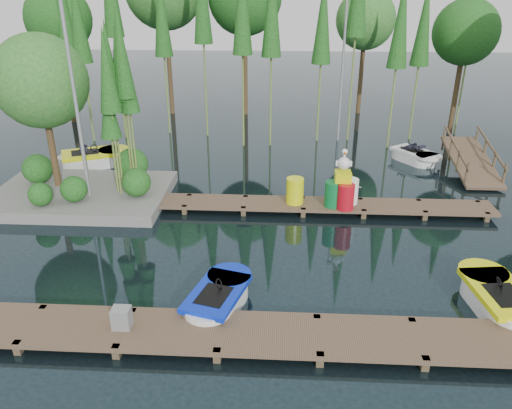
# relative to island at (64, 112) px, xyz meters

# --- Properties ---
(ground_plane) EXTENTS (90.00, 90.00, 0.00)m
(ground_plane) POSITION_rel_island_xyz_m (6.30, -3.29, -3.18)
(ground_plane) COLOR #19282F
(near_dock) EXTENTS (18.00, 1.50, 0.50)m
(near_dock) POSITION_rel_island_xyz_m (6.30, -7.79, -2.95)
(near_dock) COLOR brown
(near_dock) RESTS_ON ground
(far_dock) EXTENTS (15.00, 1.20, 0.50)m
(far_dock) POSITION_rel_island_xyz_m (7.30, -0.79, -2.95)
(far_dock) COLOR brown
(far_dock) RESTS_ON ground
(island) EXTENTS (6.20, 4.20, 6.75)m
(island) POSITION_rel_island_xyz_m (0.00, 0.00, 0.00)
(island) COLOR slate
(island) RESTS_ON ground
(tree_screen) EXTENTS (34.42, 18.53, 10.31)m
(tree_screen) POSITION_rel_island_xyz_m (4.26, 7.31, 2.93)
(tree_screen) COLOR #4A361F
(tree_screen) RESTS_ON ground
(lamp_island) EXTENTS (0.30, 0.30, 7.25)m
(lamp_island) POSITION_rel_island_xyz_m (0.80, -0.79, 1.08)
(lamp_island) COLOR gray
(lamp_island) RESTS_ON ground
(lamp_rear) EXTENTS (0.30, 0.30, 7.25)m
(lamp_rear) POSITION_rel_island_xyz_m (10.30, 7.71, 1.08)
(lamp_rear) COLOR gray
(lamp_rear) RESTS_ON ground
(ramp) EXTENTS (1.50, 3.94, 1.49)m
(ramp) POSITION_rel_island_xyz_m (15.30, 3.21, -2.60)
(ramp) COLOR brown
(ramp) RESTS_ON ground
(boat_blue) EXTENTS (1.76, 2.70, 0.84)m
(boat_blue) POSITION_rel_island_xyz_m (6.09, -6.56, -2.94)
(boat_blue) COLOR white
(boat_blue) RESTS_ON ground
(boat_yellow_near) EXTENTS (1.54, 2.84, 0.91)m
(boat_yellow_near) POSITION_rel_island_xyz_m (12.87, -6.20, -2.92)
(boat_yellow_near) COLOR white
(boat_yellow_near) RESTS_ON ground
(boat_yellow_far) EXTENTS (3.31, 2.48, 1.51)m
(boat_yellow_far) POSITION_rel_island_xyz_m (-0.60, 3.33, -2.86)
(boat_yellow_far) COLOR white
(boat_yellow_far) RESTS_ON ground
(boat_white_far) EXTENTS (2.28, 2.61, 1.14)m
(boat_white_far) POSITION_rel_island_xyz_m (13.38, 4.64, -2.93)
(boat_white_far) COLOR white
(boat_white_far) RESTS_ON ground
(utility_cabinet) EXTENTS (0.40, 0.34, 0.49)m
(utility_cabinet) POSITION_rel_island_xyz_m (4.11, -7.79, -2.64)
(utility_cabinet) COLOR gray
(utility_cabinet) RESTS_ON near_dock
(yellow_barrel) EXTENTS (0.60, 0.60, 0.90)m
(yellow_barrel) POSITION_rel_island_xyz_m (8.02, -0.79, -2.44)
(yellow_barrel) COLOR #E1EB0C
(yellow_barrel) RESTS_ON far_dock
(drum_cluster) EXTENTS (1.16, 1.07, 2.01)m
(drum_cluster) POSITION_rel_island_xyz_m (9.63, -0.94, -2.29)
(drum_cluster) COLOR #0B6A2F
(drum_cluster) RESTS_ON far_dock
(seagull_post) EXTENTS (0.45, 0.24, 0.72)m
(seagull_post) POSITION_rel_island_xyz_m (10.03, -0.79, -2.40)
(seagull_post) COLOR gray
(seagull_post) RESTS_ON far_dock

